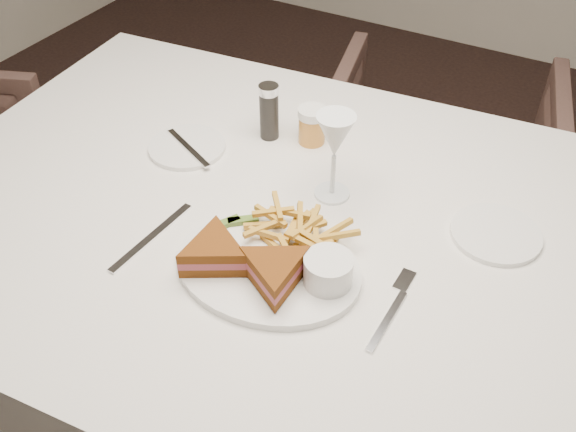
{
  "coord_description": "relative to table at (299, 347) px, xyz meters",
  "views": [
    {
      "loc": [
        0.16,
        -0.66,
        1.53
      ],
      "look_at": [
        -0.24,
        0.07,
        0.8
      ],
      "focal_mm": 40.0,
      "sensor_mm": 36.0,
      "label": 1
    }
  ],
  "objects": [
    {
      "name": "table_setting",
      "position": [
        0.0,
        -0.05,
        0.41
      ],
      "size": [
        0.8,
        0.57,
        0.18
      ],
      "color": "white",
      "rests_on": "table"
    },
    {
      "name": "chair_far",
      "position": [
        0.03,
        0.81,
        -0.03
      ],
      "size": [
        0.79,
        0.76,
        0.69
      ],
      "primitive_type": "imported",
      "rotation": [
        0.0,
        0.0,
        3.36
      ],
      "color": "#4B342E",
      "rests_on": "ground"
    },
    {
      "name": "table",
      "position": [
        0.0,
        0.0,
        0.0
      ],
      "size": [
        1.59,
        1.13,
        0.75
      ],
      "primitive_type": "cube",
      "rotation": [
        0.0,
        0.0,
        0.08
      ],
      "color": "silver",
      "rests_on": "ground"
    }
  ]
}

